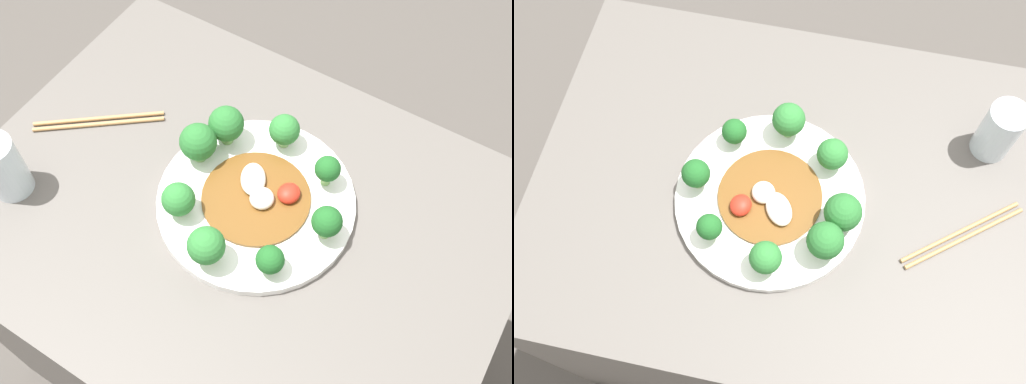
% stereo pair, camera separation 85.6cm
% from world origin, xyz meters
% --- Properties ---
extents(ground_plane, '(8.00, 8.00, 0.00)m').
position_xyz_m(ground_plane, '(0.00, 0.00, 0.00)').
color(ground_plane, '#4C4742').
extents(table, '(0.85, 0.65, 0.71)m').
position_xyz_m(table, '(0.00, 0.00, 0.35)').
color(table, '#5B5651').
rests_on(table, ground_plane).
extents(plate, '(0.31, 0.31, 0.02)m').
position_xyz_m(plate, '(0.02, 0.03, 0.71)').
color(plate, white).
rests_on(plate, table).
extents(broccoli_south, '(0.06, 0.06, 0.07)m').
position_xyz_m(broccoli_south, '(0.02, -0.09, 0.76)').
color(broccoli_south, '#89B76B').
rests_on(broccoli_south, plate).
extents(broccoli_east, '(0.05, 0.05, 0.06)m').
position_xyz_m(broccoli_east, '(0.14, 0.03, 0.76)').
color(broccoli_east, '#89B76B').
rests_on(broccoli_east, plate).
extents(broccoli_northwest, '(0.06, 0.06, 0.07)m').
position_xyz_m(broccoli_northwest, '(-0.07, 0.10, 0.76)').
color(broccoli_northwest, '#7AAD5B').
rests_on(broccoli_northwest, plate).
extents(broccoli_southeast, '(0.04, 0.04, 0.05)m').
position_xyz_m(broccoli_southeast, '(0.10, -0.06, 0.75)').
color(broccoli_southeast, '#89B76B').
rests_on(broccoli_southeast, plate).
extents(broccoli_southwest, '(0.05, 0.05, 0.06)m').
position_xyz_m(broccoli_southwest, '(-0.06, -0.05, 0.76)').
color(broccoli_southwest, '#89B76B').
rests_on(broccoli_southwest, plate).
extents(broccoli_northeast, '(0.04, 0.04, 0.06)m').
position_xyz_m(broccoli_northeast, '(0.10, 0.11, 0.76)').
color(broccoli_northeast, '#7AAD5B').
rests_on(broccoli_northeast, plate).
extents(broccoli_north, '(0.05, 0.05, 0.06)m').
position_xyz_m(broccoli_north, '(0.01, 0.14, 0.76)').
color(broccoli_north, '#89B76B').
rests_on(broccoli_north, plate).
extents(broccoli_west, '(0.06, 0.06, 0.07)m').
position_xyz_m(broccoli_west, '(-0.09, 0.05, 0.76)').
color(broccoli_west, '#70A356').
rests_on(broccoli_west, plate).
extents(stirfry_center, '(0.17, 0.17, 0.02)m').
position_xyz_m(stirfry_center, '(0.03, 0.04, 0.73)').
color(stirfry_center, brown).
rests_on(stirfry_center, plate).
extents(drinking_glass, '(0.06, 0.06, 0.11)m').
position_xyz_m(drinking_glass, '(-0.32, -0.15, 0.76)').
color(drinking_glass, silver).
rests_on(drinking_glass, table).
extents(chopsticks, '(0.19, 0.15, 0.01)m').
position_xyz_m(chopsticks, '(-0.29, 0.03, 0.71)').
color(chopsticks, '#AD7F4C').
rests_on(chopsticks, table).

